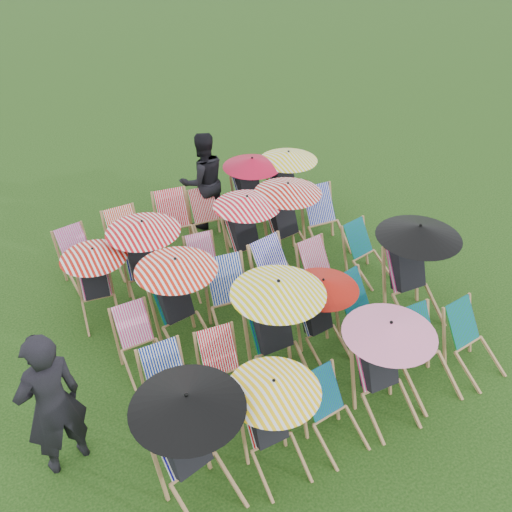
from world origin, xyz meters
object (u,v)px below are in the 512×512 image
deckchair_29 (290,184)px  person_rear (203,181)px  deckchair_5 (475,342)px  deckchair_0 (193,447)px  person_left (52,404)px

deckchair_29 → person_rear: person_rear is taller
deckchair_5 → person_rear: (-1.47, 5.17, 0.47)m
deckchair_5 → deckchair_0: bearing=172.9°
deckchair_0 → deckchair_29: size_ratio=1.09×
deckchair_0 → person_left: size_ratio=0.73×
deckchair_0 → person_rear: bearing=51.1°
person_left → person_rear: person_left is taller
deckchair_0 → deckchair_29: deckchair_0 is taller
deckchair_0 → deckchair_29: (4.09, 4.48, -0.06)m
deckchair_0 → person_left: bearing=123.8°
deckchair_0 → deckchair_29: 6.06m
deckchair_0 → person_rear: (2.54, 4.99, 0.17)m
person_left → person_rear: bearing=-146.2°
deckchair_5 → person_left: (-5.14, 1.27, 0.51)m
deckchair_29 → person_left: size_ratio=0.67×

